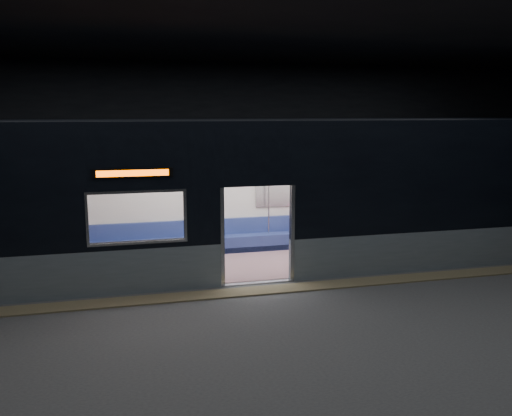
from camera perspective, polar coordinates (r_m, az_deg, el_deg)
name	(u,v)px	position (r m, az deg, el deg)	size (l,w,h in m)	color
station_floor	(271,300)	(10.43, 1.62, -9.71)	(24.00, 14.00, 0.01)	#47494C
station_envelope	(272,104)	(9.81, 1.73, 10.88)	(24.00, 14.00, 5.00)	black
tactile_strip	(264,290)	(10.93, 0.83, -8.66)	(22.80, 0.50, 0.03)	#8C7F59
metro_car	(241,186)	(12.39, -1.54, 2.31)	(18.00, 3.04, 3.35)	gray
passenger	(304,218)	(14.04, 5.12, -1.10)	(0.44, 0.72, 1.39)	black
handbag	(306,225)	(13.84, 5.26, -1.80)	(0.27, 0.24, 0.14)	black
transit_map	(278,191)	(14.01, 2.33, 1.80)	(1.08, 0.03, 0.70)	white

